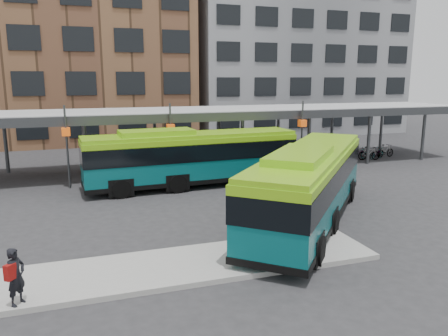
{
  "coord_description": "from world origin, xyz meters",
  "views": [
    {
      "loc": [
        -8.3,
        -16.46,
        6.31
      ],
      "look_at": [
        -1.42,
        4.14,
        1.8
      ],
      "focal_mm": 35.0,
      "sensor_mm": 36.0,
      "label": 1
    }
  ],
  "objects": [
    {
      "name": "bike_rack",
      "position": [
        12.86,
        12.12,
        0.49
      ],
      "size": [
        5.64,
        1.63,
        1.07
      ],
      "color": "slate",
      "rests_on": "ground"
    },
    {
      "name": "canopy",
      "position": [
        -0.06,
        12.87,
        3.91
      ],
      "size": [
        40.0,
        6.53,
        4.8
      ],
      "color": "#999B9E",
      "rests_on": "ground"
    },
    {
      "name": "pedestrian",
      "position": [
        -10.19,
        -4.21,
        1.01
      ],
      "size": [
        0.67,
        0.71,
        1.63
      ],
      "rotation": [
        0.0,
        0.0,
        0.92
      ],
      "color": "black",
      "rests_on": "boarding_island"
    },
    {
      "name": "boarding_island",
      "position": [
        -5.5,
        -3.0,
        0.09
      ],
      "size": [
        14.0,
        3.0,
        0.18
      ],
      "primitive_type": "cube",
      "color": "gray",
      "rests_on": "ground"
    },
    {
      "name": "building_grey",
      "position": [
        16.0,
        32.0,
        10.0
      ],
      "size": [
        24.0,
        14.0,
        20.0
      ],
      "primitive_type": "cube",
      "color": "slate",
      "rests_on": "ground"
    },
    {
      "name": "building_brick",
      "position": [
        -10.0,
        32.0,
        11.0
      ],
      "size": [
        26.0,
        14.0,
        22.0
      ],
      "primitive_type": "cube",
      "color": "brown",
      "rests_on": "ground"
    },
    {
      "name": "bus_front",
      "position": [
        1.12,
        -0.08,
        1.83
      ],
      "size": [
        10.43,
        11.34,
        3.51
      ],
      "rotation": [
        0.0,
        0.0,
        0.85
      ],
      "color": "#075155",
      "rests_on": "ground"
    },
    {
      "name": "ground",
      "position": [
        0.0,
        0.0,
        0.0
      ],
      "size": [
        120.0,
        120.0,
        0.0
      ],
      "primitive_type": "plane",
      "color": "#28282B",
      "rests_on": "ground"
    },
    {
      "name": "bus_rear",
      "position": [
        -2.15,
        8.01,
        1.79
      ],
      "size": [
        12.56,
        3.31,
        3.43
      ],
      "rotation": [
        0.0,
        0.0,
        0.05
      ],
      "color": "#075155",
      "rests_on": "ground"
    }
  ]
}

